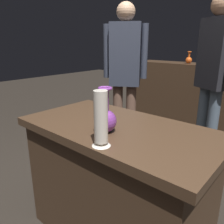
% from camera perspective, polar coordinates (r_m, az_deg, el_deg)
% --- Properties ---
extents(display_plinth, '(1.20, 0.64, 0.80)m').
position_cam_1_polar(display_plinth, '(1.54, 1.43, -17.38)').
color(display_plinth, '#422D1E').
rests_on(display_plinth, ground_plane).
extents(back_display_shelf, '(2.60, 0.40, 0.99)m').
position_cam_1_polar(back_display_shelf, '(3.37, 26.11, 1.98)').
color(back_display_shelf, '#422D1E').
rests_on(back_display_shelf, ground_plane).
extents(vase_centerpiece, '(0.13, 0.13, 0.25)m').
position_cam_1_polar(vase_centerpiece, '(1.24, -1.69, -1.52)').
color(vase_centerpiece, '#7A388E').
rests_on(vase_centerpiece, display_plinth).
extents(vase_tall_behind, '(0.09, 0.09, 0.27)m').
position_cam_1_polar(vase_tall_behind, '(1.06, -2.80, -2.19)').
color(vase_tall_behind, silver).
rests_on(vase_tall_behind, display_plinth).
extents(shelf_vase_left, '(0.09, 0.09, 0.16)m').
position_cam_1_polar(shelf_vase_left, '(3.43, 18.72, 12.41)').
color(shelf_vase_left, '#E55B1E').
rests_on(shelf_vase_left, back_display_shelf).
extents(visitor_near_left, '(0.41, 0.32, 1.67)m').
position_cam_1_polar(visitor_near_left, '(2.49, 3.26, 10.38)').
color(visitor_near_left, brown).
rests_on(visitor_near_left, ground_plane).
extents(visitor_center_back, '(0.42, 0.32, 1.69)m').
position_cam_1_polar(visitor_center_back, '(2.46, 24.16, 9.26)').
color(visitor_center_back, slate).
rests_on(visitor_center_back, ground_plane).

